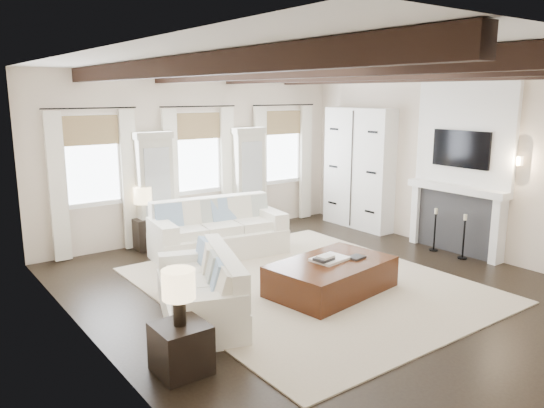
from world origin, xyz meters
TOP-DOWN VIEW (x-y plane):
  - ground at (0.00, 0.00)m, footprint 7.50×7.50m
  - room_shell at (0.75, 0.90)m, footprint 6.54×7.54m
  - area_rug at (-0.09, 0.27)m, footprint 4.15×4.83m
  - sofa_back at (-0.37, 2.40)m, footprint 2.40×1.35m
  - sofa_left at (-1.88, 0.17)m, footprint 1.49×2.13m
  - ottoman at (-0.00, -0.15)m, footprint 1.90×1.34m
  - tray at (0.01, -0.10)m, footprint 0.55×0.45m
  - book_lower at (-0.14, -0.14)m, footprint 0.29×0.24m
  - book_upper at (-0.12, -0.16)m, footprint 0.24×0.20m
  - book_loose at (0.39, -0.26)m, footprint 0.26×0.21m
  - side_table_front at (-2.74, -0.88)m, footprint 0.51×0.51m
  - lamp_front at (-2.74, -0.88)m, footprint 0.34×0.34m
  - side_table_back at (-1.26, 3.45)m, footprint 0.38×0.38m
  - lamp_back at (-1.26, 3.45)m, footprint 0.34×0.34m
  - candlestick_near at (2.90, -0.33)m, footprint 0.16×0.16m
  - candlestick_far at (2.90, 0.26)m, footprint 0.16×0.16m

SIDE VIEW (x-z plane):
  - ground at x=0.00m, z-range 0.00..0.00m
  - area_rug at x=-0.09m, z-range 0.00..0.02m
  - ottoman at x=0.00m, z-range 0.00..0.46m
  - side_table_front at x=-2.74m, z-range 0.00..0.51m
  - side_table_back at x=-1.26m, z-range 0.00..0.57m
  - candlestick_near at x=2.90m, z-range -0.07..0.71m
  - candlestick_far at x=2.90m, z-range -0.07..0.71m
  - sofa_left at x=-1.88m, z-range -0.08..0.76m
  - sofa_back at x=-0.37m, z-range -0.09..0.89m
  - book_loose at x=0.39m, z-range 0.46..0.49m
  - tray at x=0.01m, z-range 0.46..0.50m
  - book_lower at x=-0.14m, z-range 0.50..0.54m
  - book_upper at x=-0.12m, z-range 0.54..0.57m
  - lamp_front at x=-2.74m, z-range 0.62..1.20m
  - lamp_back at x=-1.26m, z-range 0.68..1.26m
  - room_shell at x=0.75m, z-range 0.28..3.50m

